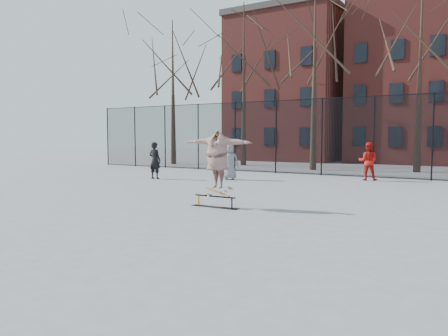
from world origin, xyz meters
The scene contains 10 objects.
ground centered at (0.00, 0.00, 0.00)m, with size 100.00×100.00×0.00m, color slate.
skate_rail centered at (-0.51, 1.53, 0.13)m, with size 1.52×0.23×0.33m.
skateboard centered at (-0.43, 1.53, 0.38)m, with size 0.84×0.20×0.10m, color #9A623D, non-canonical shape.
skater centered at (-0.43, 1.53, 1.27)m, with size 2.05×0.56×1.67m, color #483688.
bystander_grey centered at (-4.26, 8.56, 0.84)m, with size 0.82×0.54×1.68m, color slate.
bystander_black centered at (-7.49, 7.02, 0.88)m, with size 0.64×0.42×1.75m, color black.
bystander_red centered at (1.30, 11.63, 0.88)m, with size 0.85×0.66×1.76m, color red.
fence centered at (-0.01, 13.00, 2.05)m, with size 34.03×0.07×4.00m.
tree_row centered at (-0.25, 17.15, 7.36)m, with size 33.66×7.46×10.67m.
rowhouses centered at (0.72, 26.00, 6.06)m, with size 29.00×7.00×13.00m.
Camera 1 is at (6.22, -8.81, 2.03)m, focal length 35.00 mm.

